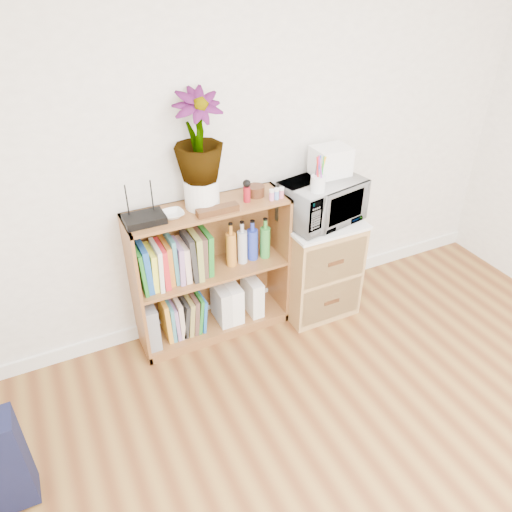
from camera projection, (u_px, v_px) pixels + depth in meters
skirting_board at (251, 298)px, 3.67m from camera, size 4.00×0.02×0.10m
bookshelf at (211, 273)px, 3.20m from camera, size 1.00×0.30×0.95m
wicker_unit at (316, 266)px, 3.49m from camera, size 0.50×0.45×0.70m
microwave at (322, 201)px, 3.20m from camera, size 0.56×0.43×0.28m
pen_cup at (318, 184)px, 2.98m from camera, size 0.09×0.09×0.10m
small_appliance at (331, 161)px, 3.17m from camera, size 0.23×0.19×0.18m
router at (144, 219)px, 2.78m from camera, size 0.23×0.15×0.04m
white_bowl at (172, 214)px, 2.83m from camera, size 0.13×0.13×0.03m
plant_pot at (202, 193)px, 2.90m from camera, size 0.20×0.20×0.17m
potted_plant at (198, 137)px, 2.72m from camera, size 0.28×0.28×0.50m
trinket_box at (218, 210)px, 2.87m from camera, size 0.25×0.06×0.04m
kokeshi_doll at (247, 194)px, 2.97m from camera, size 0.04×0.04×0.10m
wooden_bowl at (256, 191)px, 3.05m from camera, size 0.11×0.11×0.06m
paint_jars at (277, 195)px, 3.01m from camera, size 0.11×0.04×0.06m
file_box at (148, 322)px, 3.18m from camera, size 0.09×0.25×0.31m
magazine_holder_left at (222, 304)px, 3.36m from camera, size 0.09×0.22×0.27m
magazine_holder_mid at (232, 301)px, 3.39m from camera, size 0.09×0.22×0.27m
magazine_holder_right at (252, 295)px, 3.45m from camera, size 0.08×0.21×0.27m
cookbooks at (174, 260)px, 3.03m from camera, size 0.46×0.20×0.31m
liquor_bottles at (247, 241)px, 3.20m from camera, size 0.30×0.07×0.30m
lower_books at (182, 315)px, 3.27m from camera, size 0.28×0.19×0.30m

